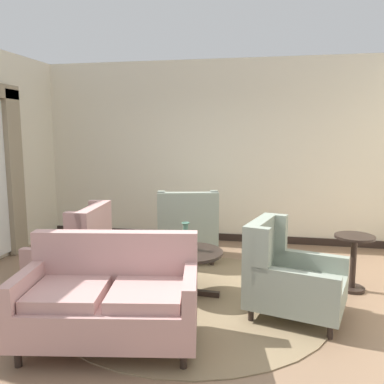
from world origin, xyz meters
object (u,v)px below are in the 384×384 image
(porcelain_vase, at_px, (186,238))
(armchair_foreground_right, at_px, (77,255))
(side_table, at_px, (353,258))
(armchair_near_window, at_px, (188,231))
(armchair_beside_settee, at_px, (288,277))
(coffee_table, at_px, (189,260))
(settee, at_px, (110,300))

(porcelain_vase, relative_size, armchair_foreground_right, 0.31)
(side_table, bearing_deg, armchair_near_window, 161.37)
(porcelain_vase, bearing_deg, armchair_foreground_right, -172.91)
(porcelain_vase, distance_m, side_table, 1.99)
(armchair_beside_settee, bearing_deg, coffee_table, 89.74)
(armchair_beside_settee, distance_m, side_table, 1.13)
(armchair_foreground_right, relative_size, side_table, 1.52)
(coffee_table, height_order, armchair_beside_settee, armchair_beside_settee)
(coffee_table, bearing_deg, armchair_beside_settee, -15.90)
(armchair_beside_settee, distance_m, armchair_foreground_right, 2.43)
(coffee_table, relative_size, side_table, 1.16)
(porcelain_vase, xyz_separation_m, side_table, (1.92, 0.44, -0.25))
(side_table, bearing_deg, porcelain_vase, -166.99)
(settee, relative_size, armchair_near_window, 1.56)
(armchair_beside_settee, relative_size, armchair_near_window, 1.03)
(settee, relative_size, armchair_beside_settee, 1.51)
(porcelain_vase, bearing_deg, side_table, 13.01)
(armchair_near_window, bearing_deg, porcelain_vase, 87.38)
(coffee_table, height_order, armchair_near_window, armchair_near_window)
(settee, distance_m, armchair_foreground_right, 1.38)
(armchair_foreground_right, bearing_deg, armchair_beside_settee, 80.73)
(porcelain_vase, xyz_separation_m, armchair_beside_settee, (1.14, -0.37, -0.25))
(coffee_table, distance_m, settee, 1.27)
(coffee_table, xyz_separation_m, side_table, (1.87, 0.50, -0.01))
(side_table, bearing_deg, settee, -144.31)
(settee, xyz_separation_m, armchair_foreground_right, (-0.86, 1.08, 0.02))
(armchair_near_window, bearing_deg, armchair_beside_settee, 118.35)
(armchair_beside_settee, xyz_separation_m, armchair_near_window, (-1.35, 1.53, 0.03))
(armchair_beside_settee, height_order, side_table, armchair_beside_settee)
(porcelain_vase, height_order, armchair_beside_settee, armchair_beside_settee)
(porcelain_vase, distance_m, armchair_near_window, 1.20)
(settee, distance_m, side_table, 2.89)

